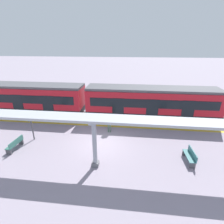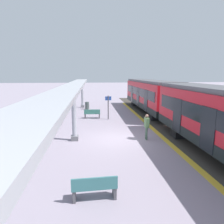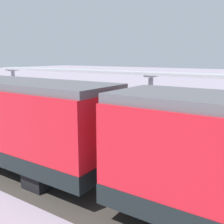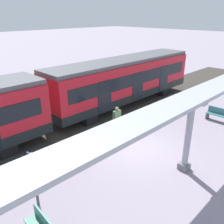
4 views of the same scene
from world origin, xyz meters
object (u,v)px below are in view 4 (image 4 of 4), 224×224
object	(u,v)px
passenger_waiting_near_edge	(117,117)
bench_near_end	(219,115)
canopy_pillar_second	(188,136)
train_far_carriage	(124,81)
platform_info_sign	(34,175)

from	to	relation	value
passenger_waiting_near_edge	bench_near_end	bearing A→B (deg)	60.11
canopy_pillar_second	passenger_waiting_near_edge	bearing A→B (deg)	175.80
train_far_carriage	platform_info_sign	bearing A→B (deg)	-63.75
canopy_pillar_second	passenger_waiting_near_edge	size ratio (longest dim) A/B	2.02
passenger_waiting_near_edge	canopy_pillar_second	bearing A→B (deg)	-4.20
passenger_waiting_near_edge	platform_info_sign	bearing A→B (deg)	-72.55
platform_info_sign	passenger_waiting_near_edge	xyz separation A→B (m)	(-1.91, 6.06, -0.30)
canopy_pillar_second	bench_near_end	bearing A→B (deg)	100.24
train_far_carriage	platform_info_sign	world-z (taller)	train_far_carriage
canopy_pillar_second	platform_info_sign	bearing A→B (deg)	-114.60
bench_near_end	passenger_waiting_near_edge	size ratio (longest dim) A/B	0.92
bench_near_end	platform_info_sign	world-z (taller)	platform_info_sign
bench_near_end	platform_info_sign	size ratio (longest dim) A/B	0.69
train_far_carriage	platform_info_sign	xyz separation A→B (m)	(4.88, -9.90, -0.50)
platform_info_sign	passenger_waiting_near_edge	distance (m)	6.36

